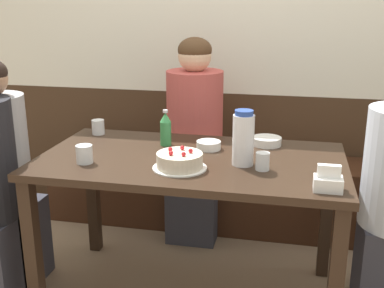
# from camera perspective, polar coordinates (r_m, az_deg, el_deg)

# --- Properties ---
(back_wall) EXTENTS (4.80, 0.04, 2.50)m
(back_wall) POSITION_cam_1_polar(r_m,az_deg,el_deg) (3.18, 3.99, 13.12)
(back_wall) COLOR #3D2819
(back_wall) RESTS_ON ground_plane
(bench_seat) EXTENTS (2.26, 0.38, 0.47)m
(bench_seat) POSITION_cam_1_polar(r_m,az_deg,el_deg) (3.20, 3.06, -5.58)
(bench_seat) COLOR #381E11
(bench_seat) RESTS_ON ground_plane
(dining_table) EXTENTS (1.42, 0.78, 0.74)m
(dining_table) POSITION_cam_1_polar(r_m,az_deg,el_deg) (2.29, -0.10, -3.83)
(dining_table) COLOR black
(dining_table) RESTS_ON ground_plane
(birthday_cake) EXTENTS (0.24, 0.24, 0.09)m
(birthday_cake) POSITION_cam_1_polar(r_m,az_deg,el_deg) (2.10, -1.48, -2.02)
(birthday_cake) COLOR white
(birthday_cake) RESTS_ON dining_table
(water_pitcher) EXTENTS (0.10, 0.10, 0.25)m
(water_pitcher) POSITION_cam_1_polar(r_m,az_deg,el_deg) (2.13, 6.10, 0.66)
(water_pitcher) COLOR white
(water_pitcher) RESTS_ON dining_table
(soju_bottle) EXTENTS (0.06, 0.06, 0.18)m
(soju_bottle) POSITION_cam_1_polar(r_m,az_deg,el_deg) (2.42, -3.14, 1.83)
(soju_bottle) COLOR #388E4C
(soju_bottle) RESTS_ON dining_table
(napkin_holder) EXTENTS (0.11, 0.08, 0.11)m
(napkin_holder) POSITION_cam_1_polar(r_m,az_deg,el_deg) (1.93, 15.84, -4.27)
(napkin_holder) COLOR white
(napkin_holder) RESTS_ON dining_table
(bowl_soup_white) EXTENTS (0.12, 0.12, 0.04)m
(bowl_soup_white) POSITION_cam_1_polar(r_m,az_deg,el_deg) (2.37, 1.99, -0.14)
(bowl_soup_white) COLOR white
(bowl_soup_white) RESTS_ON dining_table
(bowl_rice_small) EXTENTS (0.15, 0.15, 0.04)m
(bowl_rice_small) POSITION_cam_1_polar(r_m,az_deg,el_deg) (2.47, 8.84, 0.34)
(bowl_rice_small) COLOR white
(bowl_rice_small) RESTS_ON dining_table
(glass_water_tall) EXTENTS (0.07, 0.07, 0.08)m
(glass_water_tall) POSITION_cam_1_polar(r_m,az_deg,el_deg) (2.68, -11.07, 1.99)
(glass_water_tall) COLOR silver
(glass_water_tall) RESTS_ON dining_table
(glass_tumbler_short) EXTENTS (0.06, 0.06, 0.08)m
(glass_tumbler_short) POSITION_cam_1_polar(r_m,az_deg,el_deg) (2.10, 8.36, -2.04)
(glass_tumbler_short) COLOR silver
(glass_tumbler_short) RESTS_ON dining_table
(glass_shot_small) EXTENTS (0.08, 0.08, 0.08)m
(glass_shot_small) POSITION_cam_1_polar(r_m,az_deg,el_deg) (2.22, -12.64, -1.18)
(glass_shot_small) COLOR silver
(glass_shot_small) RESTS_ON dining_table
(person_teal_shirt) EXTENTS (0.34, 0.34, 1.25)m
(person_teal_shirt) POSITION_cam_1_polar(r_m,az_deg,el_deg) (2.93, 0.32, -0.09)
(person_teal_shirt) COLOR #33333D
(person_teal_shirt) RESTS_ON ground_plane
(person_dark_striped) EXTENTS (0.34, 0.30, 1.19)m
(person_dark_striped) POSITION_cam_1_polar(r_m,az_deg,el_deg) (2.63, -21.65, -4.51)
(person_dark_striped) COLOR #33333D
(person_dark_striped) RESTS_ON ground_plane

